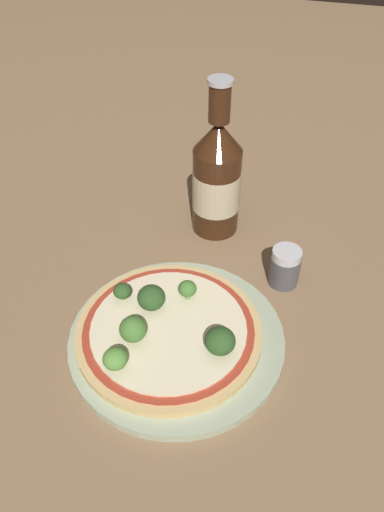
{
  "coord_description": "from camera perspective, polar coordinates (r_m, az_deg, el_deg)",
  "views": [
    {
      "loc": [
        0.13,
        -0.37,
        0.5
      ],
      "look_at": [
        0.0,
        0.09,
        0.06
      ],
      "focal_mm": 35.0,
      "sensor_mm": 36.0,
      "label": 1
    }
  ],
  "objects": [
    {
      "name": "plate",
      "position": [
        0.63,
        -1.75,
        -9.42
      ],
      "size": [
        0.27,
        0.27,
        0.01
      ],
      "color": "#A3B293",
      "rests_on": "ground_plane"
    },
    {
      "name": "pizza",
      "position": [
        0.62,
        -2.35,
        -8.59
      ],
      "size": [
        0.23,
        0.23,
        0.01
      ],
      "color": "tan",
      "rests_on": "plate"
    },
    {
      "name": "broccoli_floret_4",
      "position": [
        0.57,
        -8.77,
        -11.56
      ],
      "size": [
        0.03,
        0.03,
        0.03
      ],
      "color": "#7A9E5B",
      "rests_on": "pizza"
    },
    {
      "name": "pepper_shaker",
      "position": [
        0.69,
        10.56,
        -1.24
      ],
      "size": [
        0.04,
        0.04,
        0.06
      ],
      "color": "#4C4C51",
      "rests_on": "ground_plane"
    },
    {
      "name": "broccoli_floret_0",
      "position": [
        0.62,
        -4.67,
        -4.77
      ],
      "size": [
        0.04,
        0.04,
        0.03
      ],
      "color": "#7A9E5B",
      "rests_on": "pizza"
    },
    {
      "name": "broccoli_floret_2",
      "position": [
        0.59,
        -6.75,
        -8.31
      ],
      "size": [
        0.03,
        0.03,
        0.03
      ],
      "color": "#7A9E5B",
      "rests_on": "pizza"
    },
    {
      "name": "broccoli_floret_3",
      "position": [
        0.64,
        -7.96,
        -3.99
      ],
      "size": [
        0.02,
        0.02,
        0.02
      ],
      "color": "#7A9E5B",
      "rests_on": "pizza"
    },
    {
      "name": "ground_plane",
      "position": [
        0.64,
        -2.45,
        -9.17
      ],
      "size": [
        3.0,
        3.0,
        0.0
      ],
      "primitive_type": "plane",
      "color": "#846647"
    },
    {
      "name": "beer_bottle",
      "position": [
        0.74,
        2.95,
        8.86
      ],
      "size": [
        0.07,
        0.07,
        0.24
      ],
      "color": "#381E0F",
      "rests_on": "ground_plane"
    },
    {
      "name": "broccoli_floret_5",
      "position": [
        0.63,
        -0.52,
        -3.78
      ],
      "size": [
        0.02,
        0.02,
        0.03
      ],
      "color": "#7A9E5B",
      "rests_on": "pizza"
    },
    {
      "name": "broccoli_floret_1",
      "position": [
        0.58,
        3.23,
        -9.68
      ],
      "size": [
        0.04,
        0.04,
        0.03
      ],
      "color": "#7A9E5B",
      "rests_on": "pizza"
    }
  ]
}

